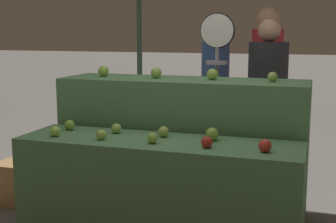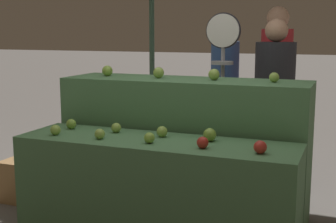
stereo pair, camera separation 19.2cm
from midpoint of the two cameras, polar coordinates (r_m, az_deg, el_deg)
display_counter_front at (r=3.32m, az=-2.94°, el=-9.98°), size 1.96×0.55×0.77m
display_counter_back at (r=3.80m, az=0.30°, el=-4.52°), size 1.96×0.55×1.13m
apple_front_0 at (r=3.43m, az=-15.16°, el=-2.35°), size 0.08×0.08×0.08m
apple_front_1 at (r=3.25m, az=-9.81°, el=-2.82°), size 0.07×0.07×0.07m
apple_front_2 at (r=3.11m, az=-3.61°, el=-3.27°), size 0.07×0.07×0.07m
apple_front_3 at (r=2.99m, az=2.94°, el=-3.75°), size 0.08×0.08×0.08m
apple_front_4 at (r=2.92m, az=9.90°, el=-4.15°), size 0.08×0.08×0.08m
apple_front_5 at (r=3.62m, az=-13.41°, el=-1.63°), size 0.08×0.08×0.08m
apple_front_6 at (r=3.45m, az=-7.90°, el=-2.06°), size 0.07×0.07×0.07m
apple_front_7 at (r=3.29m, az=-2.22°, el=-2.49°), size 0.08×0.08×0.08m
apple_front_8 at (r=3.19m, az=3.68°, el=-2.79°), size 0.09×0.09×0.09m
apple_back_0 at (r=3.97m, az=-9.25°, el=4.88°), size 0.09×0.09×0.09m
apple_back_1 at (r=3.78m, az=-2.92°, el=4.74°), size 0.09×0.09×0.09m
apple_back_2 at (r=3.64m, az=3.93°, el=4.54°), size 0.09×0.09×0.09m
apple_back_3 at (r=3.56m, az=11.12°, el=4.16°), size 0.08×0.08×0.08m
produce_scale at (r=4.33m, az=4.71°, el=6.20°), size 0.32×0.20×1.67m
person_vendor_at_scale at (r=4.51m, az=10.82°, el=2.24°), size 0.49×0.49×1.62m
person_customer_left at (r=5.09m, az=10.85°, el=4.23°), size 0.39×0.39×1.76m
person_customer_right at (r=5.31m, az=4.74°, el=3.56°), size 0.34×0.34×1.61m
wooden_crate_side at (r=4.41m, az=-18.66°, el=-8.15°), size 0.37×0.37×0.37m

